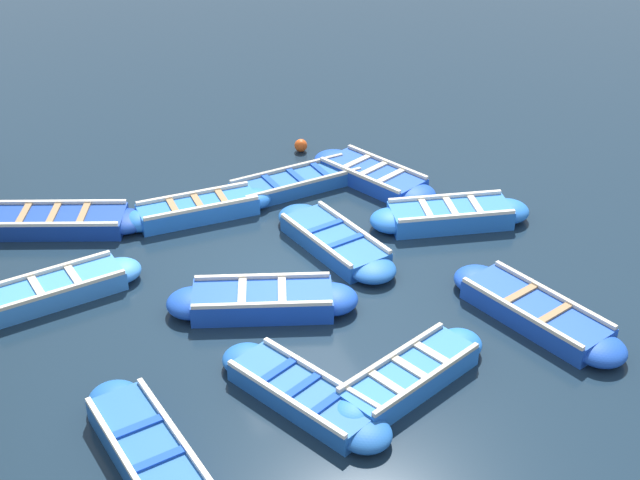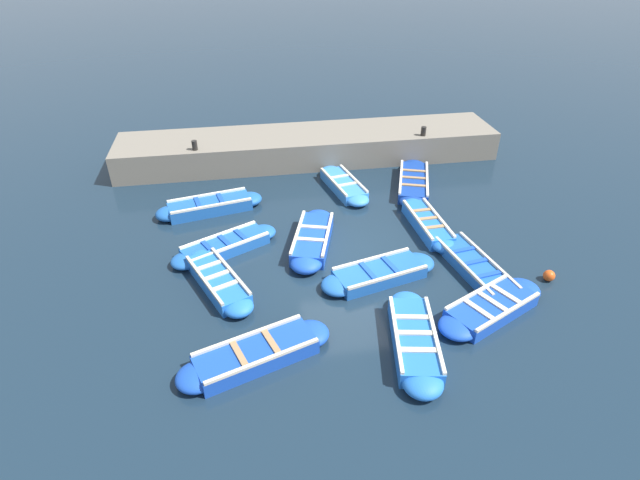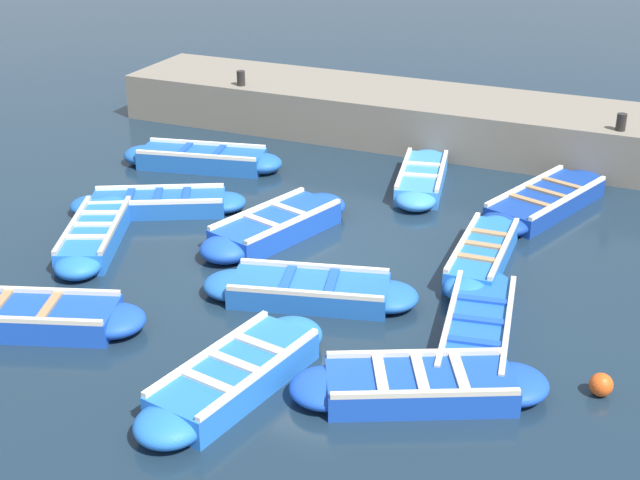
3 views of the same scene
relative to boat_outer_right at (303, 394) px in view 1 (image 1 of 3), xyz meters
The scene contains 14 objects.
ground_plane 3.54m from the boat_outer_right, 73.61° to the left, with size 120.00×120.00×0.00m, color #162838.
boat_outer_right is the anchor object (origin of this frame).
boat_drifting 2.51m from the boat_outer_right, 168.73° to the right, with size 1.56×3.63×0.45m.
boat_broadside 2.57m from the boat_outer_right, 87.35° to the left, with size 3.51×1.85×0.47m.
boat_alongside 4.55m from the boat_outer_right, ahead, with size 2.02×3.67×0.43m.
boat_outer_left 6.27m from the boat_outer_right, 42.07° to the left, with size 3.48×1.47×0.47m.
boat_centre 4.58m from the boat_outer_right, 63.30° to the left, with size 1.74×3.50×0.40m.
boat_far_corner 1.71m from the boat_outer_right, ahead, with size 3.29×2.00×0.43m.
boat_near_quay 6.25m from the boat_outer_right, 91.78° to the left, with size 3.24×0.88×0.44m.
boat_stern_in 7.11m from the boat_outer_right, 72.36° to the left, with size 3.83×1.42×0.37m.
boat_tucked 7.52m from the boat_outer_right, 59.07° to the left, with size 2.30×3.42×0.41m.
boat_bow_out 7.42m from the boat_outer_right, 114.46° to the left, with size 3.91×2.12×0.42m.
boat_inner_gap 5.34m from the boat_outer_right, 127.97° to the left, with size 3.30×1.43×0.42m.
buoy_orange_near 9.05m from the boat_outer_right, 71.47° to the left, with size 0.31×0.31×0.31m, color #E05119.
Camera 1 is at (-4.30, -13.37, 9.27)m, focal length 50.00 mm.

